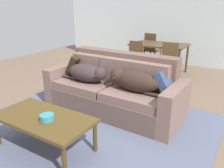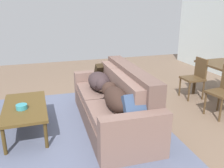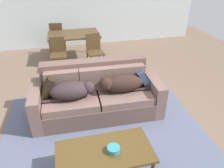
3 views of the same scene
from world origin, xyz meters
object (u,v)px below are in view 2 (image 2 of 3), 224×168
(dog_on_left_cushion, at_px, (100,81))
(coffee_table, at_px, (25,109))
(couch, at_px, (115,103))
(dining_chair_near_left, at_px, (195,76))
(throw_pillow_by_right_arm, at_px, (138,108))
(throw_pillow_by_left_arm, at_px, (105,73))
(bowl_on_coffee_table, at_px, (22,107))
(dog_on_right_cushion, at_px, (115,98))

(dog_on_left_cushion, height_order, coffee_table, dog_on_left_cushion)
(couch, xyz_separation_m, dining_chair_near_left, (-0.63, 1.98, 0.11))
(throw_pillow_by_right_arm, relative_size, coffee_table, 0.30)
(throw_pillow_by_left_arm, xyz_separation_m, bowl_on_coffee_table, (0.81, -1.50, -0.18))
(dog_on_right_cushion, relative_size, throw_pillow_by_left_arm, 2.27)
(couch, height_order, throw_pillow_by_left_arm, couch)
(dog_on_left_cushion, distance_m, throw_pillow_by_right_arm, 1.30)
(throw_pillow_by_left_arm, height_order, bowl_on_coffee_table, throw_pillow_by_left_arm)
(throw_pillow_by_right_arm, distance_m, coffee_table, 1.74)
(dog_on_left_cushion, bearing_deg, bowl_on_coffee_table, -71.24)
(dining_chair_near_left, bearing_deg, dog_on_left_cushion, -83.75)
(dog_on_left_cushion, height_order, dog_on_right_cushion, dog_on_right_cushion)
(dog_on_left_cushion, xyz_separation_m, throw_pillow_by_right_arm, (1.29, 0.16, 0.01))
(dog_on_right_cushion, bearing_deg, dog_on_left_cushion, -177.55)
(dog_on_right_cushion, height_order, bowl_on_coffee_table, dog_on_right_cushion)
(throw_pillow_by_left_arm, height_order, throw_pillow_by_right_arm, throw_pillow_by_left_arm)
(couch, distance_m, throw_pillow_by_right_arm, 0.90)
(dog_on_right_cushion, relative_size, coffee_table, 0.75)
(dog_on_right_cushion, relative_size, dining_chair_near_left, 1.08)
(couch, distance_m, bowl_on_coffee_table, 1.43)
(dog_on_left_cushion, distance_m, dining_chair_near_left, 2.14)
(throw_pillow_by_left_arm, bearing_deg, dog_on_right_cushion, -9.50)
(couch, height_order, dining_chair_near_left, couch)
(coffee_table, height_order, bowl_on_coffee_table, bowl_on_coffee_table)
(throw_pillow_by_right_arm, distance_m, dining_chair_near_left, 2.47)
(dog_on_left_cushion, height_order, throw_pillow_by_right_arm, throw_pillow_by_right_arm)
(throw_pillow_by_right_arm, xyz_separation_m, dining_chair_near_left, (-1.48, 1.97, -0.16))
(throw_pillow_by_right_arm, bearing_deg, couch, -178.80)
(throw_pillow_by_left_arm, bearing_deg, throw_pillow_by_right_arm, -1.89)
(dog_on_right_cushion, bearing_deg, throw_pillow_by_right_arm, 20.70)
(dog_on_right_cushion, bearing_deg, throw_pillow_by_left_arm, 172.39)
(throw_pillow_by_right_arm, bearing_deg, bowl_on_coffee_table, -121.96)
(throw_pillow_by_left_arm, xyz_separation_m, dining_chair_near_left, (0.22, 1.91, -0.17))
(dining_chair_near_left, bearing_deg, bowl_on_coffee_table, -79.28)
(dog_on_left_cushion, height_order, dining_chair_near_left, dining_chair_near_left)
(throw_pillow_by_right_arm, height_order, bowl_on_coffee_table, throw_pillow_by_right_arm)
(coffee_table, xyz_separation_m, dining_chair_near_left, (-0.47, 3.37, 0.08))
(coffee_table, bearing_deg, bowl_on_coffee_table, -17.53)
(couch, distance_m, throw_pillow_by_left_arm, 0.90)
(dog_on_right_cushion, bearing_deg, coffee_table, -112.02)
(dog_on_right_cushion, distance_m, dining_chair_near_left, 2.36)
(throw_pillow_by_right_arm, bearing_deg, throw_pillow_by_left_arm, 178.11)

